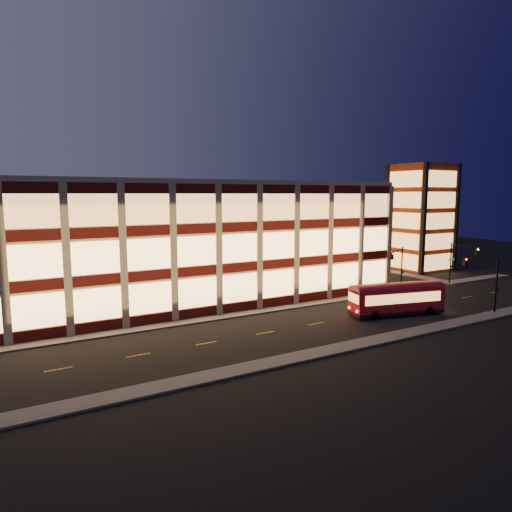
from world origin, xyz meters
TOP-DOWN VIEW (x-y plane):
  - ground at (0.00, 0.00)m, footprint 200.00×200.00m
  - sidewalk_office_south at (-3.00, 1.00)m, footprint 54.00×2.00m
  - sidewalk_office_east at (23.00, 17.00)m, footprint 2.00×30.00m
  - sidewalk_tower_south at (40.00, 1.00)m, footprint 14.00×2.00m
  - sidewalk_tower_west at (34.00, 17.00)m, footprint 2.00×30.00m
  - sidewalk_near at (0.00, -13.00)m, footprint 100.00×2.00m
  - office_building at (-2.91, 16.91)m, footprint 50.45×30.45m
  - stair_tower at (39.95, 11.95)m, footprint 8.60×8.60m
  - traffic_signal_far at (22.21, 0.24)m, footprint 3.79×1.87m
  - traffic_signal_right at (33.50, -0.62)m, footprint 1.20×4.37m
  - traffic_signal_near at (23.50, -11.03)m, footprint 0.32×4.45m
  - trolley_bus at (13.77, -7.43)m, footprint 10.67×4.92m

SIDE VIEW (x-z plane):
  - ground at x=0.00m, z-range 0.00..0.00m
  - sidewalk_office_south at x=-3.00m, z-range 0.00..0.15m
  - sidewalk_office_east at x=23.00m, z-range 0.00..0.15m
  - sidewalk_tower_south at x=40.00m, z-range 0.00..0.15m
  - sidewalk_tower_west at x=34.00m, z-range 0.00..0.15m
  - sidewalk_near at x=0.00m, z-range 0.00..0.15m
  - trolley_bus at x=13.77m, z-range 0.19..3.70m
  - traffic_signal_right at x=33.50m, z-range 1.10..7.10m
  - traffic_signal_far at x=22.21m, z-range 1.11..7.11m
  - traffic_signal_near at x=23.50m, z-range 1.13..7.13m
  - office_building at x=-2.91m, z-range 0.00..14.50m
  - stair_tower at x=39.95m, z-range -0.01..17.99m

